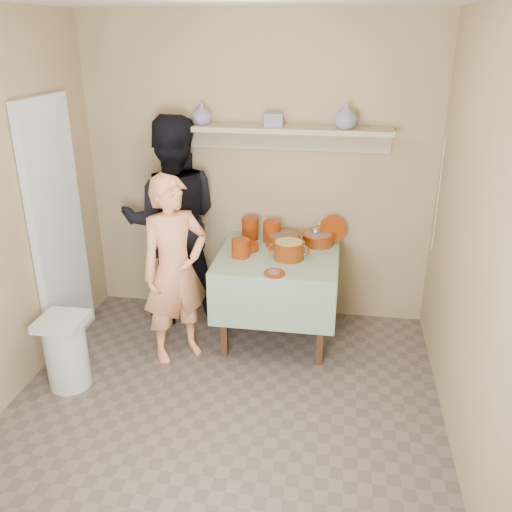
% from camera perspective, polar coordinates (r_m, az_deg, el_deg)
% --- Properties ---
extents(ground, '(3.50, 3.50, 0.00)m').
position_cam_1_polar(ground, '(3.74, -4.30, -17.93)').
color(ground, '#61554C').
rests_on(ground, ground).
extents(tile_panel, '(0.06, 0.70, 2.00)m').
position_cam_1_polar(tile_panel, '(4.53, -20.15, 2.78)').
color(tile_panel, silver).
rests_on(tile_panel, ground).
extents(plate_stack_a, '(0.14, 0.14, 0.19)m').
position_cam_1_polar(plate_stack_a, '(4.67, -0.63, 2.94)').
color(plate_stack_a, maroon).
rests_on(plate_stack_a, serving_table).
extents(plate_stack_b, '(0.15, 0.15, 0.18)m').
position_cam_1_polar(plate_stack_b, '(4.62, 1.67, 2.60)').
color(plate_stack_b, maroon).
rests_on(plate_stack_b, serving_table).
extents(bowl_stack, '(0.15, 0.15, 0.15)m').
position_cam_1_polar(bowl_stack, '(4.30, -1.62, 0.82)').
color(bowl_stack, maroon).
rests_on(bowl_stack, serving_table).
extents(empty_bowl, '(0.19, 0.19, 0.06)m').
position_cam_1_polar(empty_bowl, '(4.45, -0.92, 0.97)').
color(empty_bowl, maroon).
rests_on(empty_bowl, serving_table).
extents(propped_lid, '(0.25, 0.16, 0.23)m').
position_cam_1_polar(propped_lid, '(4.62, 8.03, 2.78)').
color(propped_lid, maroon).
rests_on(propped_lid, serving_table).
extents(vase_right, '(0.22, 0.22, 0.19)m').
position_cam_1_polar(vase_right, '(4.41, 9.45, 14.31)').
color(vase_right, navy).
rests_on(vase_right, wall_shelf).
extents(vase_left, '(0.23, 0.23, 0.17)m').
position_cam_1_polar(vase_left, '(4.58, -5.74, 14.68)').
color(vase_left, navy).
rests_on(vase_left, wall_shelf).
extents(ceramic_box, '(0.17, 0.15, 0.11)m').
position_cam_1_polar(ceramic_box, '(4.44, 1.69, 14.10)').
color(ceramic_box, navy).
rests_on(ceramic_box, wall_shelf).
extents(person_cook, '(0.64, 0.63, 1.49)m').
position_cam_1_polar(person_cook, '(4.17, -8.51, -1.50)').
color(person_cook, '#EE9867').
rests_on(person_cook, ground).
extents(person_helper, '(1.03, 0.89, 1.82)m').
position_cam_1_polar(person_helper, '(4.75, -8.76, 3.66)').
color(person_helper, black).
rests_on(person_helper, ground).
extents(room_shell, '(3.04, 3.54, 2.62)m').
position_cam_1_polar(room_shell, '(2.96, -5.20, 6.48)').
color(room_shell, tan).
rests_on(room_shell, ground).
extents(serving_table, '(0.97, 0.97, 0.76)m').
position_cam_1_polar(serving_table, '(4.44, 2.36, -1.15)').
color(serving_table, '#4C2D16').
rests_on(serving_table, ground).
extents(cazuela_meat_a, '(0.30, 0.30, 0.10)m').
position_cam_1_polar(cazuela_meat_a, '(4.55, 2.84, 1.86)').
color(cazuela_meat_a, '#5F2207').
rests_on(cazuela_meat_a, serving_table).
extents(cazuela_meat_b, '(0.28, 0.28, 0.10)m').
position_cam_1_polar(cazuela_meat_b, '(4.58, 6.54, 1.89)').
color(cazuela_meat_b, '#5F2207').
rests_on(cazuela_meat_b, serving_table).
extents(ladle, '(0.08, 0.26, 0.19)m').
position_cam_1_polar(ladle, '(4.58, 6.31, 2.59)').
color(ladle, silver).
rests_on(ladle, cazuela_meat_b).
extents(cazuela_rice, '(0.33, 0.25, 0.14)m').
position_cam_1_polar(cazuela_rice, '(4.27, 3.47, 0.79)').
color(cazuela_rice, '#5F2207').
rests_on(cazuela_rice, serving_table).
extents(front_plate, '(0.16, 0.16, 0.03)m').
position_cam_1_polar(front_plate, '(4.01, 1.95, -1.81)').
color(front_plate, maroon).
rests_on(front_plate, serving_table).
extents(wall_shelf, '(1.80, 0.25, 0.21)m').
position_cam_1_polar(wall_shelf, '(4.50, 2.51, 12.92)').
color(wall_shelf, tan).
rests_on(wall_shelf, room_shell).
extents(trash_bin, '(0.32, 0.32, 0.56)m').
position_cam_1_polar(trash_bin, '(4.21, -19.33, -9.46)').
color(trash_bin, silver).
rests_on(trash_bin, ground).
extents(electrical_cord, '(0.01, 0.05, 0.90)m').
position_cam_1_polar(electrical_cord, '(4.46, 18.64, 6.09)').
color(electrical_cord, silver).
rests_on(electrical_cord, wall_shelf).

